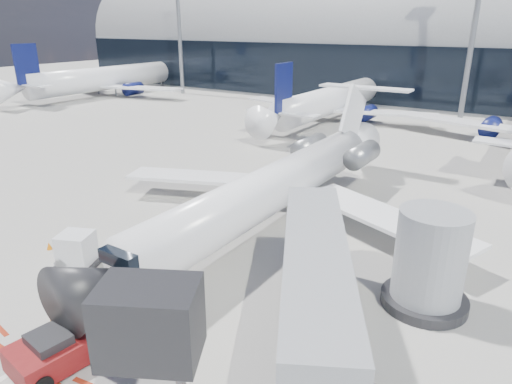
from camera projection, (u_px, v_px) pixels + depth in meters
The scene contains 14 objects.
ground at pixel (209, 250), 26.96m from camera, with size 260.00×260.00×0.00m, color gray.
apron_centerline at pixel (229, 238), 28.53m from camera, with size 0.25×40.00×0.01m, color silver.
apron_stop_bar at pixel (26, 364), 17.94m from camera, with size 14.00×0.25×0.01m, color maroon.
terminal_building at pixel (455, 50), 74.98m from camera, with size 150.00×24.15×24.00m.
jet_bridge at pixel (348, 275), 18.52m from camera, with size 10.03×15.20×4.90m.
light_mast_west at pixel (179, 24), 83.42m from camera, with size 0.70×0.70×25.00m, color gray.
light_mast_centre at pixel (475, 24), 57.71m from camera, with size 0.70×0.70×25.00m, color gray.
regional_jet at pixel (282, 182), 30.41m from camera, with size 25.83×31.85×7.98m.
pushback_tug at pixel (59, 349), 17.82m from camera, with size 2.80×5.74×1.47m.
uld_container at pixel (77, 251), 24.78m from camera, with size 2.67×2.50×1.99m.
safety_cone_left at pixel (49, 246), 26.99m from camera, with size 0.32×0.32×0.45m, color #D86A04.
safety_cone_right at pixel (53, 314), 20.58m from camera, with size 0.36×0.36×0.50m, color #D86A04.
bg_airliner_0 at pixel (109, 61), 84.29m from camera, with size 37.53×39.74×12.14m, color white, non-canonical shape.
bg_airliner_1 at pixel (335, 80), 62.41m from camera, with size 33.03×34.98×10.69m, color white, non-canonical shape.
Camera 1 is at (15.53, -18.63, 12.58)m, focal length 32.00 mm.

